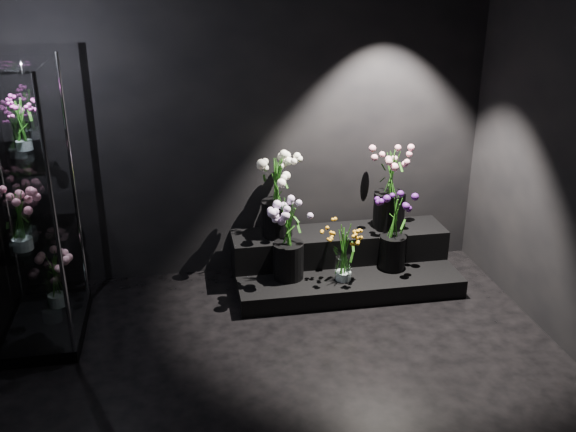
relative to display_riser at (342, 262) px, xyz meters
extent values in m
plane|color=black|center=(-0.70, -1.63, -0.17)|extent=(4.00, 4.00, 0.00)
plane|color=black|center=(-0.70, 0.37, 1.23)|extent=(4.00, 0.00, 4.00)
cube|color=black|center=(0.00, -0.09, -0.09)|extent=(1.88, 0.83, 0.16)
cube|color=black|center=(0.00, 0.11, 0.11)|extent=(1.88, 0.42, 0.26)
cube|color=black|center=(-2.40, -0.44, -0.13)|extent=(0.55, 0.92, 0.09)
cube|color=white|center=(-2.40, -0.44, 0.61)|extent=(0.49, 0.86, 0.01)
cube|color=white|center=(-2.40, -0.44, 1.20)|extent=(0.49, 0.86, 0.01)
cylinder|color=white|center=(-0.07, -0.30, 0.09)|extent=(0.14, 0.14, 0.21)
cylinder|color=black|center=(-0.51, -0.17, 0.14)|extent=(0.25, 0.25, 0.31)
cylinder|color=black|center=(0.40, -0.16, 0.13)|extent=(0.22, 0.22, 0.29)
cylinder|color=black|center=(-0.55, 0.13, 0.40)|extent=(0.26, 0.26, 0.31)
cylinder|color=black|center=(0.45, 0.13, 0.40)|extent=(0.28, 0.28, 0.32)
cylinder|color=white|center=(-2.42, -0.65, 0.73)|extent=(0.15, 0.15, 0.24)
cylinder|color=white|center=(-2.40, -0.27, 1.30)|extent=(0.12, 0.12, 0.19)
cylinder|color=white|center=(-2.35, -0.20, 0.05)|extent=(0.15, 0.15, 0.27)
camera|label=1|loc=(-1.35, -4.87, 2.45)|focal=40.00mm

